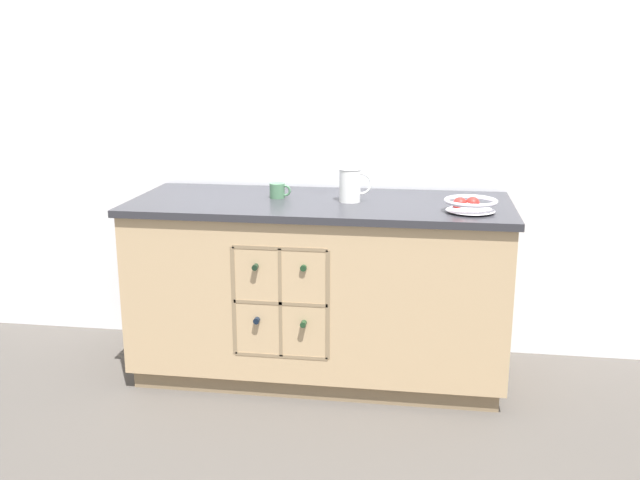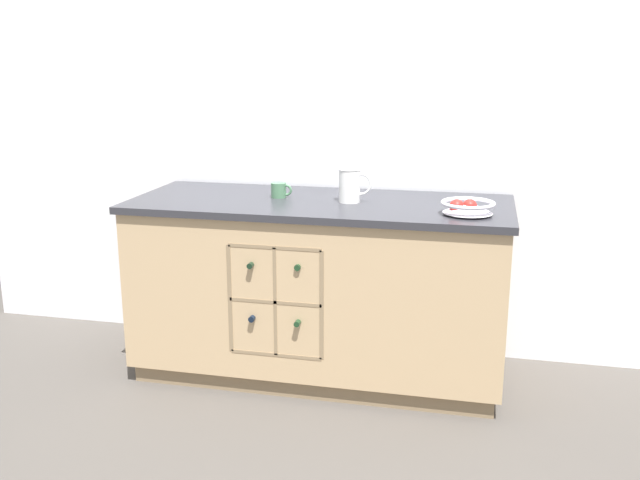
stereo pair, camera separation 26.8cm
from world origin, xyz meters
The scene contains 6 objects.
ground_plane centered at (0.00, 0.00, 0.00)m, with size 14.00×14.00×0.00m, color #4C4742.
back_wall centered at (0.00, 0.43, 1.27)m, with size 4.40×0.06×2.55m, color white.
kitchen_island centered at (0.00, 0.00, 0.46)m, with size 1.89×0.78×0.92m.
fruit_bowl centered at (0.72, -0.17, 0.96)m, with size 0.25×0.25×0.07m.
white_pitcher centered at (0.15, 0.00, 1.00)m, with size 0.17×0.11×0.17m.
ceramic_mug centered at (-0.22, 0.04, 0.95)m, with size 0.11×0.08×0.08m.
Camera 2 is at (0.78, -3.39, 1.61)m, focal length 40.00 mm.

